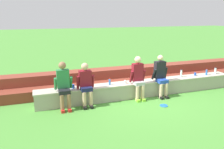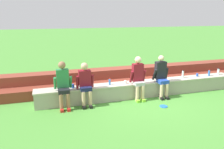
{
  "view_description": "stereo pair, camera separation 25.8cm",
  "coord_description": "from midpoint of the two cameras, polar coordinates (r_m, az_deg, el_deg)",
  "views": [
    {
      "loc": [
        -3.41,
        -6.56,
        2.81
      ],
      "look_at": [
        -1.1,
        0.24,
        0.88
      ],
      "focal_mm": 36.01,
      "sensor_mm": 36.0,
      "label": 1
    },
    {
      "loc": [
        -3.16,
        -6.64,
        2.81
      ],
      "look_at": [
        -1.1,
        0.24,
        0.88
      ],
      "focal_mm": 36.01,
      "sensor_mm": 36.0,
      "label": 2
    }
  ],
  "objects": [
    {
      "name": "person_center",
      "position": [
        7.54,
        7.68,
        -0.58
      ],
      "size": [
        0.54,
        0.51,
        1.47
      ],
      "color": "beige",
      "rests_on": "ground"
    },
    {
      "name": "person_far_left",
      "position": [
        6.93,
        -11.26,
        -2.25
      ],
      "size": [
        0.55,
        0.59,
        1.45
      ],
      "color": "#996B4C",
      "rests_on": "ground"
    },
    {
      "name": "stone_seating_wall",
      "position": [
        8.0,
        8.5,
        -3.52
      ],
      "size": [
        7.25,
        0.52,
        0.53
      ],
      "color": "#A8A08E",
      "rests_on": "ground"
    },
    {
      "name": "water_bottle_mid_left",
      "position": [
        9.69,
        26.07,
        0.63
      ],
      "size": [
        0.08,
        0.08,
        0.25
      ],
      "color": "silver",
      "rests_on": "stone_seating_wall"
    },
    {
      "name": "person_left_of_center",
      "position": [
        7.01,
        -5.74,
        -2.11
      ],
      "size": [
        0.56,
        0.53,
        1.37
      ],
      "color": "#DBAD89",
      "rests_on": "ground"
    },
    {
      "name": "ground_plane",
      "position": [
        7.89,
        9.16,
        -5.99
      ],
      "size": [
        80.0,
        80.0,
        0.0
      ],
      "primitive_type": "plane",
      "color": "#4C9338"
    },
    {
      "name": "brick_bleachers",
      "position": [
        9.1,
        5.15,
        -1.01
      ],
      "size": [
        10.8,
        1.19,
        0.72
      ],
      "color": "brown",
      "rests_on": "ground"
    },
    {
      "name": "plastic_cup_right_end",
      "position": [
        7.63,
        4.38,
        -1.93
      ],
      "size": [
        0.08,
        0.08,
        0.11
      ],
      "primitive_type": "cylinder",
      "color": "white",
      "rests_on": "stone_seating_wall"
    },
    {
      "name": "water_bottle_near_left",
      "position": [
        8.75,
        18.36,
        0.09
      ],
      "size": [
        0.07,
        0.07,
        0.28
      ],
      "color": "silver",
      "rests_on": "stone_seating_wall"
    },
    {
      "name": "water_bottle_mid_right",
      "position": [
        7.48,
        0.39,
        -1.86
      ],
      "size": [
        0.07,
        0.07,
        0.22
      ],
      "color": "blue",
      "rests_on": "stone_seating_wall"
    },
    {
      "name": "plastic_cup_left_end",
      "position": [
        9.14,
        21.59,
        -0.08
      ],
      "size": [
        0.08,
        0.08,
        0.11
      ],
      "primitive_type": "cylinder",
      "color": "blue",
      "rests_on": "stone_seating_wall"
    },
    {
      "name": "frisbee",
      "position": [
        7.33,
        13.94,
        -7.85
      ],
      "size": [
        0.25,
        0.25,
        0.02
      ],
      "primitive_type": "cylinder",
      "color": "blue",
      "rests_on": "ground"
    },
    {
      "name": "person_right_of_center",
      "position": [
        7.95,
        13.38,
        -0.18
      ],
      "size": [
        0.55,
        0.58,
        1.45
      ],
      "color": "beige",
      "rests_on": "ground"
    },
    {
      "name": "plastic_cup_middle",
      "position": [
        7.26,
        -8.89,
        -2.9
      ],
      "size": [
        0.09,
        0.09,
        0.13
      ],
      "primitive_type": "cylinder",
      "color": "blue",
      "rests_on": "stone_seating_wall"
    },
    {
      "name": "water_bottle_center_gap",
      "position": [
        9.35,
        24.15,
        0.34
      ],
      "size": [
        0.07,
        0.07,
        0.24
      ],
      "color": "blue",
      "rests_on": "stone_seating_wall"
    }
  ]
}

